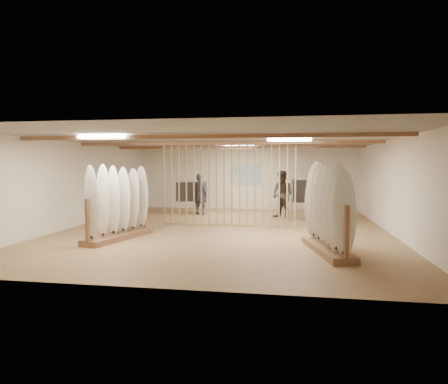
% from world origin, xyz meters
% --- Properties ---
extents(floor, '(12.00, 12.00, 0.00)m').
position_xyz_m(floor, '(0.00, 0.00, 0.00)').
color(floor, '#9C744B').
rests_on(floor, ground).
extents(ceiling, '(12.00, 12.00, 0.00)m').
position_xyz_m(ceiling, '(0.00, 0.00, 2.80)').
color(ceiling, '#9B9793').
rests_on(ceiling, ground).
extents(wall_back, '(12.00, 0.00, 12.00)m').
position_xyz_m(wall_back, '(0.00, 6.00, 1.40)').
color(wall_back, white).
rests_on(wall_back, ground).
extents(wall_front, '(12.00, 0.00, 12.00)m').
position_xyz_m(wall_front, '(0.00, -6.00, 1.40)').
color(wall_front, white).
rests_on(wall_front, ground).
extents(wall_left, '(0.00, 12.00, 12.00)m').
position_xyz_m(wall_left, '(-5.00, 0.00, 1.40)').
color(wall_left, white).
rests_on(wall_left, ground).
extents(wall_right, '(0.00, 12.00, 12.00)m').
position_xyz_m(wall_right, '(5.00, 0.00, 1.40)').
color(wall_right, white).
rests_on(wall_right, ground).
extents(ceiling_slats, '(9.50, 6.12, 0.10)m').
position_xyz_m(ceiling_slats, '(0.00, 0.00, 2.72)').
color(ceiling_slats, brown).
rests_on(ceiling_slats, ground).
extents(light_panels, '(1.20, 0.35, 0.06)m').
position_xyz_m(light_panels, '(0.00, 0.00, 2.74)').
color(light_panels, white).
rests_on(light_panels, ground).
extents(bamboo_partition, '(4.45, 0.05, 2.78)m').
position_xyz_m(bamboo_partition, '(0.00, 0.80, 1.40)').
color(bamboo_partition, '#A98952').
rests_on(bamboo_partition, ground).
extents(poster, '(1.40, 0.03, 0.90)m').
position_xyz_m(poster, '(0.00, 5.98, 1.60)').
color(poster, '#357BBC').
rests_on(poster, ground).
extents(rack_left, '(1.15, 2.57, 2.02)m').
position_xyz_m(rack_left, '(-2.61, -1.98, 0.69)').
color(rack_left, brown).
rests_on(rack_left, floor).
extents(rack_right, '(1.13, 2.63, 2.07)m').
position_xyz_m(rack_right, '(2.92, -2.72, 0.71)').
color(rack_right, brown).
rests_on(rack_right, floor).
extents(clothing_rack_a, '(1.30, 0.51, 1.41)m').
position_xyz_m(clothing_rack_a, '(-2.07, 3.95, 0.92)').
color(clothing_rack_a, silver).
rests_on(clothing_rack_a, floor).
extents(clothing_rack_b, '(1.45, 0.44, 1.55)m').
position_xyz_m(clothing_rack_b, '(2.82, 3.66, 1.01)').
color(clothing_rack_b, silver).
rests_on(clothing_rack_b, floor).
extents(shopper_a, '(0.83, 0.70, 1.92)m').
position_xyz_m(shopper_a, '(-1.62, 3.72, 0.96)').
color(shopper_a, '#2B2C34').
rests_on(shopper_a, floor).
extents(shopper_b, '(1.26, 1.23, 2.07)m').
position_xyz_m(shopper_b, '(1.74, 3.03, 1.03)').
color(shopper_b, '#362F2A').
rests_on(shopper_b, floor).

